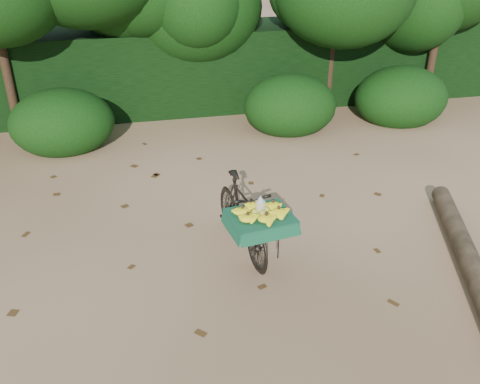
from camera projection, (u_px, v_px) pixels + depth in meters
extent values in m
plane|color=tan|center=(280.00, 253.00, 6.69)|extent=(80.00, 80.00, 0.00)
imported|color=black|center=(242.00, 216.00, 6.54)|extent=(0.71, 1.73, 1.01)
cube|color=black|center=(260.00, 217.00, 5.89)|extent=(0.42, 0.49, 0.03)
cube|color=#155137|center=(261.00, 215.00, 5.88)|extent=(0.81, 0.70, 0.01)
ellipsoid|color=olive|center=(266.00, 210.00, 5.88)|extent=(0.10, 0.08, 0.11)
ellipsoid|color=olive|center=(259.00, 209.00, 5.91)|extent=(0.10, 0.08, 0.11)
ellipsoid|color=olive|center=(255.00, 213.00, 5.83)|extent=(0.10, 0.08, 0.11)
ellipsoid|color=olive|center=(263.00, 214.00, 5.81)|extent=(0.10, 0.08, 0.11)
cylinder|color=#EAE5C6|center=(260.00, 208.00, 5.84)|extent=(0.12, 0.12, 0.15)
cylinder|color=brown|center=(470.00, 262.00, 6.29)|extent=(1.54, 3.47, 0.26)
cube|color=black|center=(202.00, 67.00, 11.68)|extent=(26.00, 1.80, 1.80)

